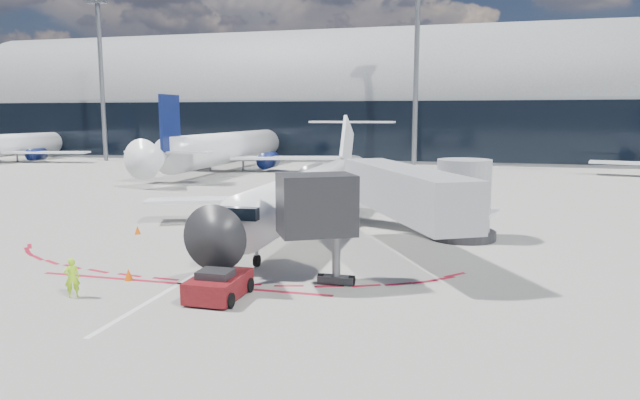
% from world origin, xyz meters
% --- Properties ---
extents(ground, '(260.00, 260.00, 0.00)m').
position_xyz_m(ground, '(0.00, 0.00, 0.00)').
color(ground, gray).
rests_on(ground, ground).
extents(apron_centerline, '(0.25, 40.00, 0.01)m').
position_xyz_m(apron_centerline, '(0.00, 2.00, 0.01)').
color(apron_centerline, silver).
rests_on(apron_centerline, ground).
extents(apron_stop_bar, '(14.00, 0.25, 0.01)m').
position_xyz_m(apron_stop_bar, '(0.00, -11.50, 0.01)').
color(apron_stop_bar, maroon).
rests_on(apron_stop_bar, ground).
extents(terminal_building, '(150.00, 24.15, 24.00)m').
position_xyz_m(terminal_building, '(0.00, 64.97, 8.52)').
color(terminal_building, gray).
rests_on(terminal_building, ground).
extents(jet_bridge, '(10.03, 15.20, 4.90)m').
position_xyz_m(jet_bridge, '(9.79, -3.01, 3.01)').
color(jet_bridge, '#9A9CA2').
rests_on(jet_bridge, ground).
extents(light_mast_west, '(0.70, 0.70, 25.00)m').
position_xyz_m(light_mast_west, '(-45.00, 48.00, 12.50)').
color(light_mast_west, slate).
rests_on(light_mast_west, ground).
extents(light_mast_centre, '(0.70, 0.70, 25.00)m').
position_xyz_m(light_mast_centre, '(5.00, 48.00, 12.50)').
color(light_mast_centre, slate).
rests_on(light_mast_centre, ground).
extents(regional_jet, '(24.00, 29.59, 7.41)m').
position_xyz_m(regional_jet, '(2.28, 2.88, 2.48)').
color(regional_jet, white).
rests_on(regional_jet, ground).
extents(pushback_tug, '(2.06, 4.81, 1.25)m').
position_xyz_m(pushback_tug, '(2.52, -12.91, 0.55)').
color(pushback_tug, '#510B10').
rests_on(pushback_tug, ground).
extents(ramp_worker, '(0.72, 0.69, 1.65)m').
position_xyz_m(ramp_worker, '(-3.32, -14.31, 0.83)').
color(ramp_worker, '#A8F71A').
rests_on(ramp_worker, ground).
extents(uld_container, '(2.03, 1.76, 1.81)m').
position_xyz_m(uld_container, '(-1.78, -2.97, 0.90)').
color(uld_container, black).
rests_on(uld_container, ground).
extents(safety_cone_left, '(0.38, 0.38, 0.53)m').
position_xyz_m(safety_cone_left, '(-7.71, -2.49, 0.27)').
color(safety_cone_left, '#DB4D04').
rests_on(safety_cone_left, ground).
extents(safety_cone_right, '(0.38, 0.38, 0.53)m').
position_xyz_m(safety_cone_right, '(-2.50, -11.59, 0.27)').
color(safety_cone_right, '#DB4D04').
rests_on(safety_cone_right, ground).
extents(bg_airliner_0, '(31.89, 33.77, 10.32)m').
position_xyz_m(bg_airliner_0, '(-58.83, 42.78, 5.16)').
color(bg_airliner_0, white).
rests_on(bg_airliner_0, ground).
extents(bg_airliner_1, '(36.95, 39.13, 11.96)m').
position_xyz_m(bg_airliner_1, '(-18.86, 37.96, 5.98)').
color(bg_airliner_1, white).
rests_on(bg_airliner_1, ground).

